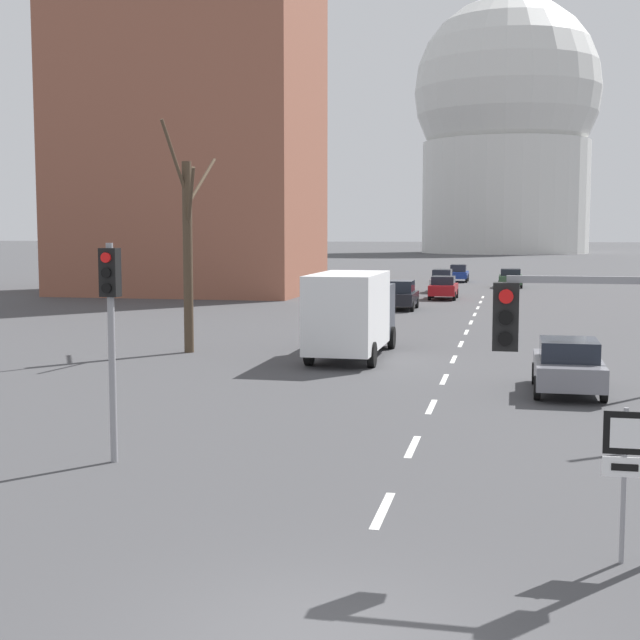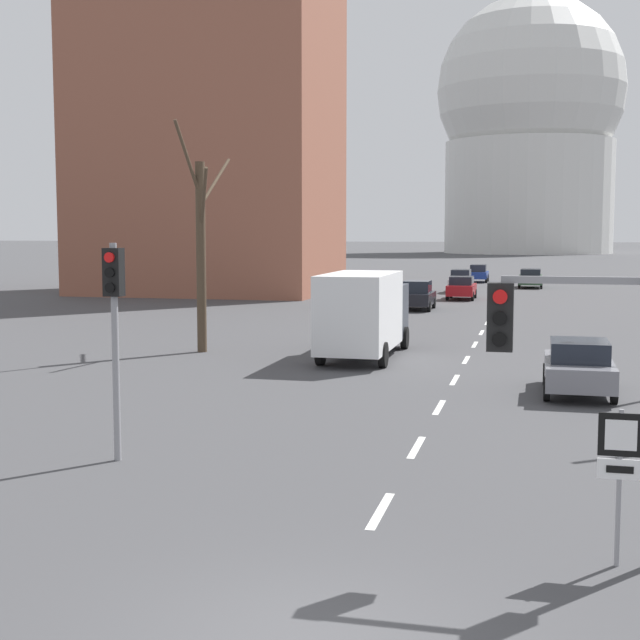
# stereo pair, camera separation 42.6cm
# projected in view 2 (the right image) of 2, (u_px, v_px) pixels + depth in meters

# --- Properties ---
(ground_plane) EXTENTS (800.00, 800.00, 0.00)m
(ground_plane) POSITION_uv_depth(u_px,v_px,m) (308.00, 640.00, 10.11)
(ground_plane) COLOR #424244
(lane_stripe_0) EXTENTS (0.16, 2.00, 0.01)m
(lane_stripe_0) POSITION_uv_depth(u_px,v_px,m) (381.00, 511.00, 14.78)
(lane_stripe_0) COLOR silver
(lane_stripe_0) RESTS_ON ground_plane
(lane_stripe_1) EXTENTS (0.16, 2.00, 0.01)m
(lane_stripe_1) POSITION_uv_depth(u_px,v_px,m) (417.00, 447.00, 19.13)
(lane_stripe_1) COLOR silver
(lane_stripe_1) RESTS_ON ground_plane
(lane_stripe_2) EXTENTS (0.16, 2.00, 0.01)m
(lane_stripe_2) POSITION_uv_depth(u_px,v_px,m) (439.00, 407.00, 23.48)
(lane_stripe_2) COLOR silver
(lane_stripe_2) RESTS_ON ground_plane
(lane_stripe_3) EXTENTS (0.16, 2.00, 0.01)m
(lane_stripe_3) POSITION_uv_depth(u_px,v_px,m) (455.00, 380.00, 27.82)
(lane_stripe_3) COLOR silver
(lane_stripe_3) RESTS_ON ground_plane
(lane_stripe_4) EXTENTS (0.16, 2.00, 0.01)m
(lane_stripe_4) POSITION_uv_depth(u_px,v_px,m) (466.00, 360.00, 32.17)
(lane_stripe_4) COLOR silver
(lane_stripe_4) RESTS_ON ground_plane
(lane_stripe_5) EXTENTS (0.16, 2.00, 0.01)m
(lane_stripe_5) POSITION_uv_depth(u_px,v_px,m) (475.00, 345.00, 36.52)
(lane_stripe_5) COLOR silver
(lane_stripe_5) RESTS_ON ground_plane
(lane_stripe_6) EXTENTS (0.16, 2.00, 0.01)m
(lane_stripe_6) POSITION_uv_depth(u_px,v_px,m) (482.00, 333.00, 40.87)
(lane_stripe_6) COLOR silver
(lane_stripe_6) RESTS_ON ground_plane
(lane_stripe_7) EXTENTS (0.16, 2.00, 0.01)m
(lane_stripe_7) POSITION_uv_depth(u_px,v_px,m) (487.00, 323.00, 45.22)
(lane_stripe_7) COLOR silver
(lane_stripe_7) RESTS_ON ground_plane
(lane_stripe_8) EXTENTS (0.16, 2.00, 0.01)m
(lane_stripe_8) POSITION_uv_depth(u_px,v_px,m) (492.00, 315.00, 49.57)
(lane_stripe_8) COLOR silver
(lane_stripe_8) RESTS_ON ground_plane
(lane_stripe_9) EXTENTS (0.16, 2.00, 0.01)m
(lane_stripe_9) POSITION_uv_depth(u_px,v_px,m) (495.00, 308.00, 53.92)
(lane_stripe_9) COLOR silver
(lane_stripe_9) RESTS_ON ground_plane
(lane_stripe_10) EXTENTS (0.16, 2.00, 0.01)m
(lane_stripe_10) POSITION_uv_depth(u_px,v_px,m) (499.00, 302.00, 58.27)
(lane_stripe_10) COLOR silver
(lane_stripe_10) RESTS_ON ground_plane
(lane_stripe_11) EXTENTS (0.16, 2.00, 0.01)m
(lane_stripe_11) POSITION_uv_depth(u_px,v_px,m) (501.00, 298.00, 62.62)
(lane_stripe_11) COLOR silver
(lane_stripe_11) RESTS_ON ground_plane
(traffic_signal_near_right) EXTENTS (2.47, 0.34, 4.20)m
(traffic_signal_near_right) POSITION_uv_depth(u_px,v_px,m) (599.00, 337.00, 12.19)
(traffic_signal_near_right) COLOR gray
(traffic_signal_near_right) RESTS_ON ground_plane
(traffic_signal_near_left) EXTENTS (0.36, 0.34, 4.40)m
(traffic_signal_near_left) POSITION_uv_depth(u_px,v_px,m) (114.00, 309.00, 17.72)
(traffic_signal_near_left) COLOR gray
(traffic_signal_near_left) RESTS_ON ground_plane
(route_sign_post) EXTENTS (0.60, 0.08, 2.21)m
(route_sign_post) POSITION_uv_depth(u_px,v_px,m) (620.00, 461.00, 12.18)
(route_sign_post) COLOR gray
(route_sign_post) RESTS_ON ground_plane
(sedan_near_left) EXTENTS (1.84, 3.96, 1.74)m
(sedan_near_left) POSITION_uv_depth(u_px,v_px,m) (418.00, 295.00, 52.69)
(sedan_near_left) COLOR black
(sedan_near_left) RESTS_ON ground_plane
(sedan_near_right) EXTENTS (1.94, 4.15, 1.57)m
(sedan_near_right) POSITION_uv_depth(u_px,v_px,m) (579.00, 366.00, 25.28)
(sedan_near_right) COLOR slate
(sedan_near_right) RESTS_ON ground_plane
(sedan_mid_centre) EXTENTS (1.94, 4.39, 1.57)m
(sedan_mid_centre) POSITION_uv_depth(u_px,v_px,m) (530.00, 278.00, 73.47)
(sedan_mid_centre) COLOR #2D4C33
(sedan_mid_centre) RESTS_ON ground_plane
(sedan_far_left) EXTENTS (1.73, 4.03, 1.61)m
(sedan_far_left) POSITION_uv_depth(u_px,v_px,m) (479.00, 273.00, 81.70)
(sedan_far_left) COLOR navy
(sedan_far_left) RESTS_ON ground_plane
(sedan_far_right) EXTENTS (1.86, 4.14, 1.58)m
(sedan_far_right) POSITION_uv_depth(u_px,v_px,m) (462.00, 288.00, 60.86)
(sedan_far_right) COLOR maroon
(sedan_far_right) RESTS_ON ground_plane
(sedan_distant_centre) EXTENTS (1.70, 4.51, 1.75)m
(sedan_distant_centre) POSITION_uv_depth(u_px,v_px,m) (461.00, 281.00, 67.95)
(sedan_distant_centre) COLOR #B7B7BC
(sedan_distant_centre) RESTS_ON ground_plane
(delivery_truck) EXTENTS (2.44, 7.20, 3.14)m
(delivery_truck) POSITION_uv_depth(u_px,v_px,m) (364.00, 312.00, 32.60)
(delivery_truck) COLOR #333842
(delivery_truck) RESTS_ON ground_plane
(bare_tree_left_near) EXTENTS (1.38, 4.78, 8.72)m
(bare_tree_left_near) POSITION_uv_depth(u_px,v_px,m) (201.00, 247.00, 33.99)
(bare_tree_left_near) COLOR #473828
(bare_tree_left_near) RESTS_ON ground_plane
(capitol_dome) EXTENTS (39.85, 39.85, 56.29)m
(capitol_dome) POSITION_uv_depth(u_px,v_px,m) (530.00, 125.00, 191.45)
(capitol_dome) COLOR silver
(capitol_dome) RESTS_ON ground_plane
(apartment_block_left) EXTENTS (18.00, 14.00, 29.76)m
(apartment_block_left) POSITION_uv_depth(u_px,v_px,m) (210.00, 95.00, 66.87)
(apartment_block_left) COLOR #935642
(apartment_block_left) RESTS_ON ground_plane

